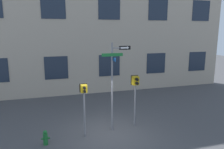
# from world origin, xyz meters

# --- Properties ---
(ground_plane) EXTENTS (60.00, 60.00, 0.00)m
(ground_plane) POSITION_xyz_m (0.00, 0.00, 0.00)
(ground_plane) COLOR #424244
(building_facade) EXTENTS (24.00, 0.63, 12.82)m
(building_facade) POSITION_xyz_m (0.00, 7.20, 6.41)
(building_facade) COLOR tan
(building_facade) RESTS_ON ground_plane
(street_sign_pole) EXTENTS (1.39, 0.73, 4.26)m
(street_sign_pole) POSITION_xyz_m (0.36, 0.37, 2.54)
(street_sign_pole) COLOR slate
(street_sign_pole) RESTS_ON ground_plane
(pedestrian_signal_left) EXTENTS (0.35, 0.40, 2.48)m
(pedestrian_signal_left) POSITION_xyz_m (-1.10, 0.06, 1.91)
(pedestrian_signal_left) COLOR slate
(pedestrian_signal_left) RESTS_ON ground_plane
(pedestrian_signal_right) EXTENTS (0.37, 0.40, 2.61)m
(pedestrian_signal_right) POSITION_xyz_m (1.54, 0.52, 2.06)
(pedestrian_signal_right) COLOR slate
(pedestrian_signal_right) RESTS_ON ground_plane
(fire_hydrant) EXTENTS (0.35, 0.19, 0.66)m
(fire_hydrant) POSITION_xyz_m (-2.83, -0.18, 0.32)
(fire_hydrant) COLOR #196028
(fire_hydrant) RESTS_ON ground_plane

